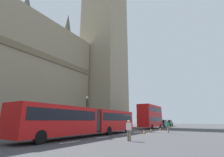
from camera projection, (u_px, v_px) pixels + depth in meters
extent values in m
plane|color=#424244|center=(140.00, 132.00, 25.68)|extent=(160.00, 160.00, 0.00)
cube|color=silver|center=(70.00, 142.00, 13.21)|extent=(2.20, 0.16, 0.01)
cube|color=silver|center=(103.00, 137.00, 17.06)|extent=(2.20, 0.16, 0.01)
cube|color=silver|center=(123.00, 134.00, 20.92)|extent=(2.20, 0.16, 0.01)
cube|color=silver|center=(137.00, 132.00, 24.77)|extent=(2.20, 0.16, 0.01)
cube|color=silver|center=(148.00, 131.00, 28.62)|extent=(2.20, 0.16, 0.01)
cube|color=silver|center=(156.00, 129.00, 32.48)|extent=(2.20, 0.16, 0.01)
cube|color=tan|center=(105.00, 34.00, 52.20)|extent=(10.56, 10.56, 55.05)
cone|color=#565147|center=(27.00, 4.00, 34.32)|extent=(2.40, 2.40, 4.67)
cone|color=#565147|center=(68.00, 26.00, 44.04)|extent=(2.40, 2.40, 6.67)
cube|color=red|center=(111.00, 121.00, 22.65)|extent=(8.37, 2.50, 2.50)
cube|color=black|center=(111.00, 117.00, 22.76)|extent=(7.70, 2.54, 0.90)
cube|color=red|center=(58.00, 120.00, 14.88)|extent=(8.37, 2.50, 2.50)
cube|color=black|center=(58.00, 115.00, 14.99)|extent=(7.70, 2.54, 0.90)
cylinder|color=#2D2D2D|center=(90.00, 121.00, 18.77)|extent=(2.38, 2.38, 2.25)
cylinder|color=black|center=(128.00, 129.00, 24.07)|extent=(1.00, 0.30, 1.00)
cylinder|color=black|center=(108.00, 131.00, 19.72)|extent=(1.00, 0.30, 1.00)
cylinder|color=black|center=(40.00, 137.00, 11.95)|extent=(1.00, 0.30, 1.00)
cube|color=red|center=(151.00, 121.00, 36.86)|extent=(9.89, 2.50, 2.40)
cube|color=#1E232D|center=(151.00, 119.00, 36.94)|extent=(8.90, 2.54, 0.84)
cube|color=red|center=(150.00, 110.00, 37.40)|extent=(9.70, 2.50, 2.10)
cube|color=#1E232D|center=(150.00, 110.00, 37.43)|extent=(8.90, 2.54, 0.84)
cylinder|color=black|center=(160.00, 126.00, 38.69)|extent=(1.00, 0.30, 1.00)
cylinder|color=black|center=(152.00, 127.00, 33.39)|extent=(1.00, 0.30, 1.00)
cube|color=navy|center=(163.00, 124.00, 43.92)|extent=(4.40, 1.80, 0.90)
cube|color=black|center=(162.00, 121.00, 43.95)|extent=(2.46, 1.66, 0.70)
cylinder|color=black|center=(167.00, 126.00, 44.61)|extent=(0.64, 0.30, 0.64)
cylinder|color=black|center=(165.00, 126.00, 42.25)|extent=(0.64, 0.30, 0.64)
cube|color=black|center=(168.00, 124.00, 51.01)|extent=(4.40, 1.80, 0.90)
cube|color=black|center=(168.00, 121.00, 51.04)|extent=(2.46, 1.66, 0.70)
cylinder|color=black|center=(172.00, 125.00, 51.71)|extent=(0.64, 0.30, 0.64)
cylinder|color=black|center=(170.00, 125.00, 49.35)|extent=(0.64, 0.30, 0.64)
cube|color=black|center=(144.00, 134.00, 21.48)|extent=(0.36, 0.36, 0.03)
cone|color=orange|center=(144.00, 131.00, 21.55)|extent=(0.28, 0.28, 0.55)
cylinder|color=white|center=(144.00, 131.00, 21.55)|extent=(0.17, 0.17, 0.08)
cube|color=black|center=(151.00, 132.00, 24.95)|extent=(0.36, 0.36, 0.03)
cone|color=orange|center=(151.00, 130.00, 25.02)|extent=(0.28, 0.28, 0.55)
cylinder|color=white|center=(151.00, 130.00, 25.02)|extent=(0.17, 0.17, 0.08)
cube|color=black|center=(160.00, 130.00, 29.22)|extent=(0.36, 0.36, 0.03)
cone|color=orange|center=(160.00, 129.00, 29.29)|extent=(0.28, 0.28, 0.55)
cylinder|color=white|center=(160.00, 128.00, 29.30)|extent=(0.17, 0.17, 0.08)
cylinder|color=black|center=(86.00, 131.00, 24.76)|extent=(0.32, 0.32, 0.30)
cylinder|color=black|center=(86.00, 115.00, 25.31)|extent=(0.16, 0.16, 4.80)
sphere|color=beige|center=(87.00, 98.00, 25.95)|extent=(0.44, 0.44, 0.44)
cylinder|color=#726651|center=(130.00, 136.00, 13.88)|extent=(0.16, 0.16, 0.86)
cylinder|color=#726651|center=(128.00, 136.00, 14.02)|extent=(0.16, 0.16, 0.86)
cube|color=silver|center=(129.00, 126.00, 14.13)|extent=(0.45, 0.33, 0.60)
sphere|color=tan|center=(129.00, 121.00, 14.23)|extent=(0.22, 0.22, 0.22)
cylinder|color=#726651|center=(168.00, 130.00, 23.42)|extent=(0.16, 0.16, 0.86)
cylinder|color=#726651|center=(168.00, 130.00, 23.62)|extent=(0.16, 0.16, 0.86)
cube|color=#267F4C|center=(168.00, 124.00, 23.70)|extent=(0.39, 0.46, 0.60)
sphere|color=tan|center=(167.00, 121.00, 23.80)|extent=(0.22, 0.22, 0.22)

